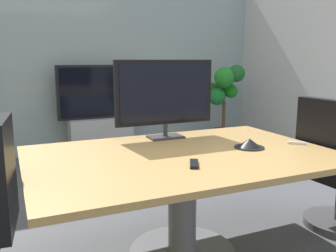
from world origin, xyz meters
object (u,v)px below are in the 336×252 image
office_chair_right (334,176)px  conference_phone (249,144)px  potted_plant (224,98)px  remote_control (194,164)px  tv_monitor (165,94)px  conference_table (183,176)px  wall_display_unit (101,125)px

office_chair_right → conference_phone: (-0.79, 0.09, 0.32)m
potted_plant → remote_control: size_ratio=7.68×
office_chair_right → conference_phone: 0.86m
tv_monitor → conference_phone: tv_monitor is taller
remote_control → conference_table: bearing=104.6°
tv_monitor → remote_control: 0.89m
wall_display_unit → potted_plant: wall_display_unit is taller
wall_display_unit → remote_control: bearing=-93.4°
office_chair_right → potted_plant: bearing=-16.9°
tv_monitor → wall_display_unit: (0.04, 2.43, -0.67)m
conference_table → tv_monitor: bearing=79.9°
wall_display_unit → remote_control: 3.25m
tv_monitor → conference_phone: 0.78m
potted_plant → remote_control: potted_plant is taller
tv_monitor → remote_control: (-0.16, -0.80, -0.35)m
tv_monitor → potted_plant: bearing=47.9°
wall_display_unit → conference_phone: size_ratio=5.95×
conference_table → potted_plant: size_ratio=1.59×
office_chair_right → potted_plant: potted_plant is taller
potted_plant → conference_phone: 3.11m
remote_control → conference_phone: bearing=48.6°
tv_monitor → conference_phone: (0.42, -0.57, -0.33)m
conference_table → office_chair_right: (1.30, -0.15, -0.13)m
office_chair_right → remote_control: size_ratio=6.41×
conference_table → wall_display_unit: (0.13, 2.95, -0.14)m
tv_monitor → potted_plant: 2.91m
office_chair_right → wall_display_unit: (-1.17, 3.09, -0.01)m
wall_display_unit → conference_phone: (0.39, -3.00, 0.34)m
potted_plant → tv_monitor: bearing=-132.1°
conference_table → remote_control: (-0.06, -0.28, 0.17)m
office_chair_right → tv_monitor: bearing=58.9°
conference_table → wall_display_unit: bearing=87.5°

